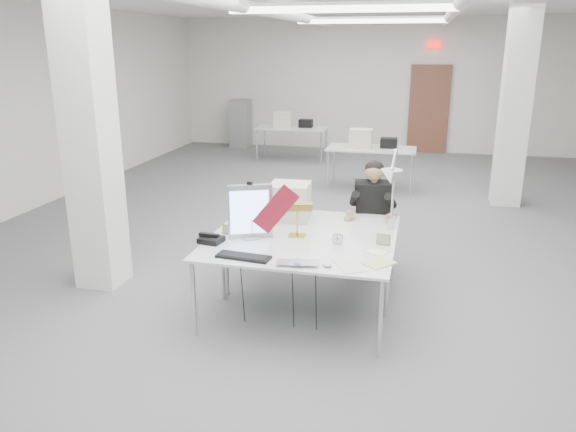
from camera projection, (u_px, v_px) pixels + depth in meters
name	position (u px, v px, depth m)	size (l,w,h in m)	color
room_shell	(341.00, 114.00, 7.31)	(10.04, 14.04, 3.24)	#58585B
desk_main	(293.00, 253.00, 5.15)	(1.80, 0.90, 0.03)	silver
desk_second	(312.00, 223.00, 5.99)	(1.80, 0.90, 0.03)	silver
bg_desk_a	(371.00, 149.00, 10.22)	(1.60, 0.80, 0.03)	silver
bg_desk_b	(292.00, 128.00, 12.71)	(1.60, 0.80, 0.03)	silver
filing_cabinet	(240.00, 123.00, 14.47)	(0.45, 0.55, 1.20)	gray
office_chair	(372.00, 231.00, 6.47)	(0.50, 0.50, 1.02)	black
seated_person	(373.00, 199.00, 6.31)	(0.44, 0.55, 0.83)	black
monitor	(250.00, 212.00, 5.43)	(0.43, 0.04, 0.54)	#A3A3A7
pennant	(276.00, 209.00, 5.32)	(0.47, 0.01, 0.20)	maroon
keyboard	(243.00, 257.00, 4.98)	(0.49, 0.16, 0.02)	black
laptop	(297.00, 266.00, 4.78)	(0.36, 0.23, 0.03)	#AFAFB3
mouse	(327.00, 265.00, 4.78)	(0.08, 0.05, 0.03)	#AFAFB3
bankers_lamp	(297.00, 218.00, 5.49)	(0.33, 0.13, 0.37)	gold
desk_phone	(211.00, 240.00, 5.37)	(0.21, 0.19, 0.05)	black
picture_frame_left	(228.00, 229.00, 5.60)	(0.12, 0.01, 0.10)	tan
picture_frame_right	(383.00, 239.00, 5.30)	(0.13, 0.01, 0.10)	tan
desk_clock	(338.00, 239.00, 5.33)	(0.11, 0.11, 0.03)	#B4B4B9
paper_stack_a	(350.00, 266.00, 4.80)	(0.21, 0.30, 0.01)	silver
paper_stack_b	(379.00, 263.00, 4.86)	(0.19, 0.26, 0.01)	#CEC97B
paper_stack_c	(376.00, 252.00, 5.12)	(0.18, 0.13, 0.01)	white
beige_monitor	(290.00, 201.00, 6.05)	(0.42, 0.39, 0.39)	beige
architect_lamp	(392.00, 187.00, 5.41)	(0.27, 0.78, 1.00)	#B9B9BE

